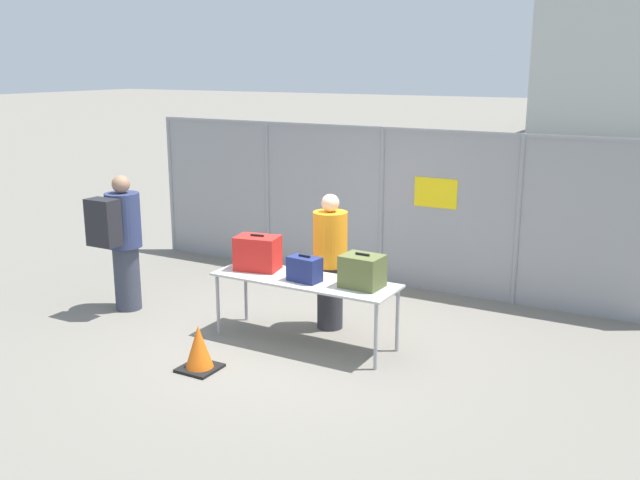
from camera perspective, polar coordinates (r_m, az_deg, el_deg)
ground_plane at (r=8.26m, az=-2.37°, el=-7.90°), size 120.00×120.00×0.00m
fence_section at (r=10.04m, az=4.99°, el=2.95°), size 7.71×0.07×2.23m
inspection_table at (r=7.91m, az=-1.22°, el=-3.50°), size 2.12×0.68×0.76m
suitcase_red at (r=8.23m, az=-5.02°, el=-1.03°), size 0.54×0.42×0.42m
suitcase_navy at (r=7.78m, az=-1.25°, el=-2.33°), size 0.38×0.25×0.30m
suitcase_olive at (r=7.58m, az=3.40°, el=-2.50°), size 0.44×0.35×0.37m
traveler_hooded at (r=9.25m, az=-15.65°, el=0.17°), size 0.43×0.66×1.73m
security_worker_near at (r=8.34m, az=0.82°, el=-1.60°), size 0.40×0.40×1.62m
utility_trailer at (r=11.86m, az=16.86°, el=0.33°), size 4.49×1.89×0.69m
traffic_cone at (r=7.50m, az=-9.66°, el=-8.63°), size 0.39×0.39×0.48m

